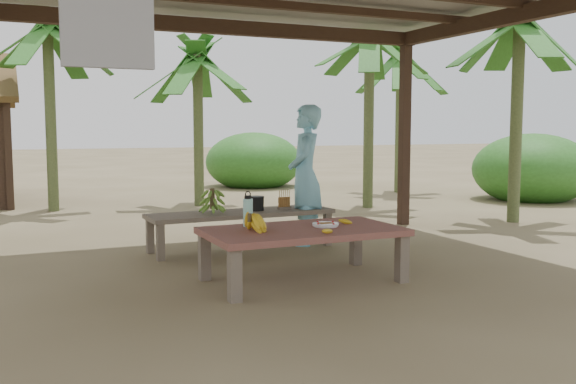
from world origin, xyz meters
name	(u,v)px	position (x,y,z in m)	size (l,w,h in m)	color
ground	(297,274)	(0.00, 0.00, 0.00)	(80.00, 80.00, 0.00)	brown
work_table	(303,235)	(-0.08, -0.29, 0.43)	(1.81, 1.01, 0.50)	brown
bench	(241,216)	(-0.06, 1.43, 0.39)	(2.22, 0.67, 0.45)	brown
ripe_banana_bunch	(250,222)	(-0.60, -0.27, 0.59)	(0.30, 0.25, 0.18)	yellow
plate	(326,225)	(0.16, -0.29, 0.52)	(0.25, 0.25, 0.04)	white
loose_banana_front	(327,231)	(-0.01, -0.65, 0.52)	(0.04, 0.17, 0.04)	yellow
loose_banana_side	(345,221)	(0.42, -0.21, 0.52)	(0.04, 0.14, 0.04)	yellow
water_flask	(248,211)	(-0.50, 0.02, 0.64)	(0.09, 0.09, 0.34)	#40C8B9
green_banana_stalk	(212,200)	(-0.42, 1.42, 0.60)	(0.26, 0.26, 0.30)	#598C2D
cooking_pot	(256,204)	(0.13, 1.44, 0.53)	(0.19, 0.19, 0.16)	black
skewer_rack	(284,200)	(0.47, 1.40, 0.57)	(0.18, 0.08, 0.24)	#A57F47
woman	(305,175)	(0.76, 1.42, 0.85)	(0.62, 0.41, 1.71)	#7AC9E7
banana_plant_ne	(370,50)	(3.37, 4.26, 2.79)	(1.80, 1.80, 3.28)	#596638
banana_plant_n	(198,71)	(0.68, 5.75, 2.46)	(1.80, 1.80, 2.94)	#596638
banana_plant_nw	(48,41)	(-1.83, 6.03, 2.88)	(1.80, 1.80, 3.37)	#596638
banana_plant_e	(519,37)	(4.47, 1.83, 2.76)	(1.80, 1.80, 3.26)	#596638
banana_plant_far	(400,68)	(5.41, 6.33, 2.72)	(1.80, 1.80, 3.21)	#596638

